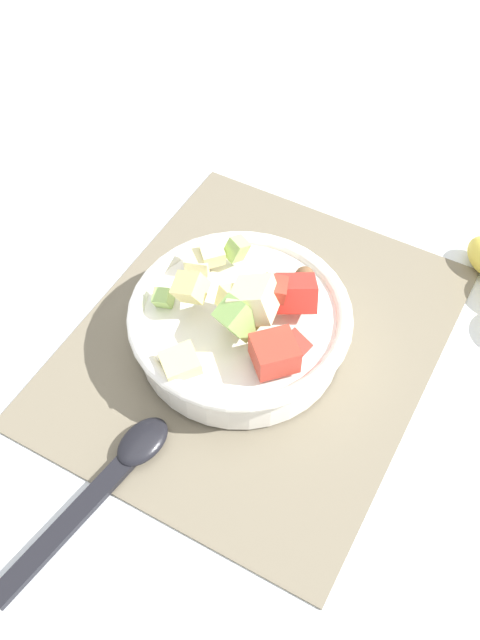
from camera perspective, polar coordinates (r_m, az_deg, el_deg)
ground_plane at (r=0.74m, az=1.19°, el=-1.91°), size 2.40×2.40×0.00m
placemat at (r=0.73m, az=1.20°, el=-1.77°), size 0.41×0.34×0.01m
salad_bowl at (r=0.70m, az=0.05°, el=-0.26°), size 0.22×0.22×0.11m
serving_spoon at (r=0.66m, az=-10.02°, el=-11.92°), size 0.21×0.06×0.01m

